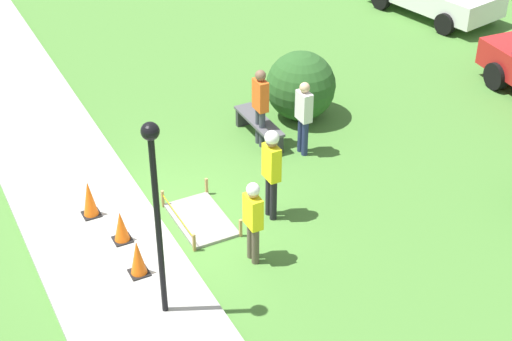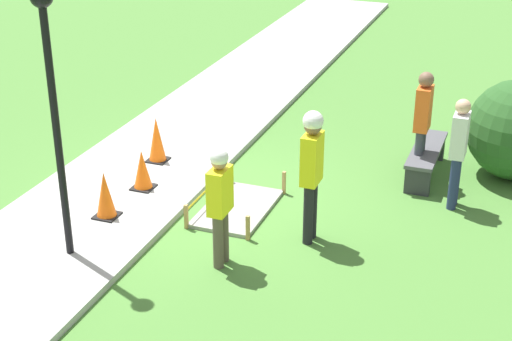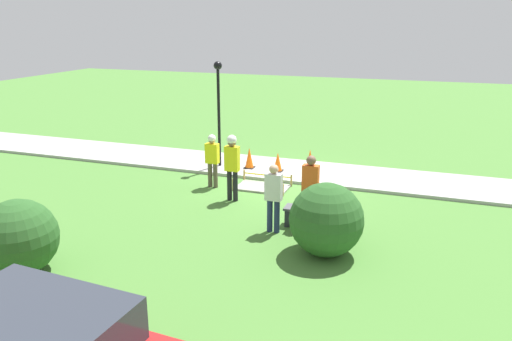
# 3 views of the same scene
# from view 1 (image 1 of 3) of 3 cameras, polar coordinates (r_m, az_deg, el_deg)

# --- Properties ---
(ground_plane) EXTENTS (60.00, 60.00, 0.00)m
(ground_plane) POSITION_cam_1_polar(r_m,az_deg,el_deg) (15.37, -6.94, -3.77)
(ground_plane) COLOR #477A33
(sidewalk) EXTENTS (28.00, 2.51, 0.10)m
(sidewalk) POSITION_cam_1_polar(r_m,az_deg,el_deg) (15.07, -11.40, -4.88)
(sidewalk) COLOR #9E9E99
(sidewalk) RESTS_ON ground_plane
(wet_concrete_patch) EXTENTS (1.62, 1.00, 0.38)m
(wet_concrete_patch) POSITION_cam_1_polar(r_m,az_deg,el_deg) (15.31, -4.03, -3.56)
(wet_concrete_patch) COLOR gray
(wet_concrete_patch) RESTS_ON ground_plane
(traffic_cone_near_patch) EXTENTS (0.34, 0.34, 0.77)m
(traffic_cone_near_patch) POSITION_cam_1_polar(r_m,az_deg,el_deg) (15.41, -12.03, -2.02)
(traffic_cone_near_patch) COLOR black
(traffic_cone_near_patch) RESTS_ON sidewalk
(traffic_cone_far_patch) EXTENTS (0.34, 0.34, 0.64)m
(traffic_cone_far_patch) POSITION_cam_1_polar(r_m,az_deg,el_deg) (14.68, -9.79, -4.03)
(traffic_cone_far_patch) COLOR black
(traffic_cone_far_patch) RESTS_ON sidewalk
(traffic_cone_sidewalk_edge) EXTENTS (0.34, 0.34, 0.71)m
(traffic_cone_sidewalk_edge) POSITION_cam_1_polar(r_m,az_deg,el_deg) (13.86, -8.60, -6.29)
(traffic_cone_sidewalk_edge) COLOR black
(traffic_cone_sidewalk_edge) RESTS_ON sidewalk
(park_bench) EXTENTS (1.68, 0.44, 0.49)m
(park_bench) POSITION_cam_1_polar(r_m,az_deg,el_deg) (17.72, 0.21, 3.29)
(park_bench) COLOR #2D2D33
(park_bench) RESTS_ON ground_plane
(worker_supervisor) EXTENTS (0.40, 0.24, 1.67)m
(worker_supervisor) POSITION_cam_1_polar(r_m,az_deg,el_deg) (13.77, -0.22, -3.33)
(worker_supervisor) COLOR brown
(worker_supervisor) RESTS_ON ground_plane
(worker_assistant) EXTENTS (0.40, 0.28, 1.93)m
(worker_assistant) POSITION_cam_1_polar(r_m,az_deg,el_deg) (14.76, 1.14, 0.35)
(worker_assistant) COLOR black
(worker_assistant) RESTS_ON ground_plane
(bystander_in_orange_shirt) EXTENTS (0.40, 0.24, 1.84)m
(bystander_in_orange_shirt) POSITION_cam_1_polar(r_m,az_deg,el_deg) (17.16, 0.32, 4.94)
(bystander_in_orange_shirt) COLOR #383D47
(bystander_in_orange_shirt) RESTS_ON ground_plane
(bystander_in_gray_shirt) EXTENTS (0.40, 0.23, 1.73)m
(bystander_in_gray_shirt) POSITION_cam_1_polar(r_m,az_deg,el_deg) (16.92, 3.49, 4.13)
(bystander_in_gray_shirt) COLOR navy
(bystander_in_gray_shirt) RESTS_ON ground_plane
(lamppost_near) EXTENTS (0.28, 0.28, 3.58)m
(lamppost_near) POSITION_cam_1_polar(r_m,az_deg,el_deg) (11.85, -7.33, -1.61)
(lamppost_near) COLOR black
(lamppost_near) RESTS_ON sidewalk
(shrub_rounded_mid) EXTENTS (1.64, 1.64, 1.64)m
(shrub_rounded_mid) POSITION_cam_1_polar(r_m,az_deg,el_deg) (18.44, 3.28, 6.17)
(shrub_rounded_mid) COLOR #285623
(shrub_rounded_mid) RESTS_ON ground_plane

